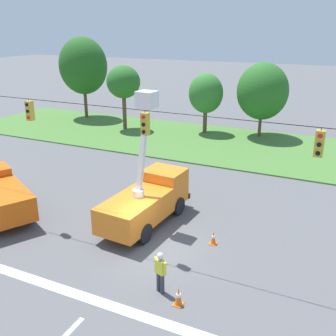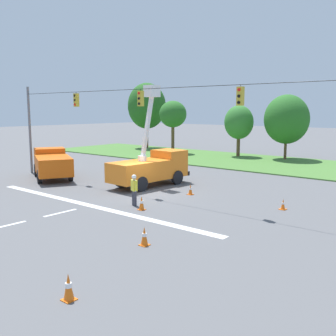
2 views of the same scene
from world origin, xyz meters
name	(u,v)px [view 1 (image 1 of 2)]	position (x,y,z in m)	size (l,w,h in m)	color
ground_plane	(151,247)	(0.00, 0.00, 0.00)	(200.00, 200.00, 0.00)	#565659
grass_verge	(246,147)	(0.00, 18.00, 0.05)	(56.00, 12.00, 0.10)	#477533
lane_markings	(74,327)	(0.00, -5.82, 0.00)	(17.60, 15.25, 0.01)	silver
signal_gantry	(149,160)	(0.01, 0.00, 4.43)	(26.20, 0.33, 7.20)	slate
tree_far_west	(83,66)	(-19.55, 21.67, 5.81)	(5.47, 4.79, 8.91)	brown
tree_west	(123,82)	(-12.80, 18.94, 4.75)	(3.32, 3.23, 6.38)	brown
tree_centre	(206,94)	(-4.96, 20.99, 3.90)	(3.29, 3.09, 5.81)	brown
tree_east	(263,91)	(0.18, 21.92, 4.31)	(4.68, 4.75, 6.90)	brown
utility_truck_bucket_lift	(147,198)	(-1.34, 2.23, 1.41)	(2.67, 6.29, 6.99)	orange
road_worker	(160,270)	(1.89, -2.76, 1.00)	(0.61, 0.37, 1.77)	#383842
traffic_cone_near_bucket	(178,296)	(2.85, -3.19, 0.38)	(0.36, 0.36, 0.76)	orange
traffic_cone_lane_edge_b	(213,238)	(2.60, 1.58, 0.32)	(0.36, 0.36, 0.67)	orange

